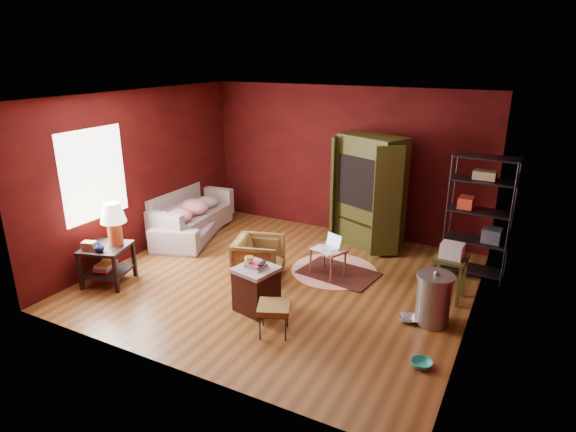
% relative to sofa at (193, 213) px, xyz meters
% --- Properties ---
extents(room, '(5.54, 5.04, 2.84)m').
position_rel_sofa_xyz_m(room, '(2.43, -0.98, 0.96)').
color(room, brown).
rests_on(room, ground).
extents(sofa, '(1.35, 2.36, 0.89)m').
position_rel_sofa_xyz_m(sofa, '(0.00, 0.00, 0.00)').
color(sofa, gray).
rests_on(sofa, ground).
extents(armchair, '(0.84, 0.87, 0.73)m').
position_rel_sofa_xyz_m(armchair, '(2.11, -1.05, -0.08)').
color(armchair, black).
rests_on(armchair, ground).
extents(pet_bowl_steel, '(0.26, 0.16, 0.25)m').
position_rel_sofa_xyz_m(pet_bowl_steel, '(4.52, -1.25, -0.32)').
color(pet_bowl_steel, '#ACAFB3').
rests_on(pet_bowl_steel, ground).
extents(pet_bowl_turquoise, '(0.24, 0.09, 0.24)m').
position_rel_sofa_xyz_m(pet_bowl_turquoise, '(4.90, -2.14, -0.32)').
color(pet_bowl_turquoise, '#28BBB4').
rests_on(pet_bowl_turquoise, ground).
extents(vase, '(0.15, 0.16, 0.14)m').
position_rel_sofa_xyz_m(vase, '(0.23, -2.45, 0.23)').
color(vase, '#0C1440').
rests_on(vase, side_table).
extents(mug, '(0.13, 0.11, 0.12)m').
position_rel_sofa_xyz_m(mug, '(2.50, -1.94, 0.31)').
color(mug, '#FFEF7C').
rests_on(mug, hamper).
extents(side_table, '(0.80, 0.80, 1.26)m').
position_rel_sofa_xyz_m(side_table, '(0.19, -2.20, 0.31)').
color(side_table, black).
rests_on(side_table, ground).
extents(sofa_cushions, '(0.95, 1.99, 0.81)m').
position_rel_sofa_xyz_m(sofa_cushions, '(-0.04, -0.05, -0.05)').
color(sofa_cushions, gray).
rests_on(sofa_cushions, sofa).
extents(hamper, '(0.61, 0.61, 0.72)m').
position_rel_sofa_xyz_m(hamper, '(2.58, -1.91, -0.12)').
color(hamper, '#3B170D').
rests_on(hamper, ground).
extents(footstool, '(0.52, 0.52, 0.41)m').
position_rel_sofa_xyz_m(footstool, '(3.08, -2.32, -0.09)').
color(footstool, black).
rests_on(footstool, ground).
extents(rug_round, '(1.84, 1.84, 0.01)m').
position_rel_sofa_xyz_m(rug_round, '(3.06, -0.27, -0.44)').
color(rug_round, '#FAE6D0').
rests_on(rug_round, ground).
extents(rug_oriental, '(1.29, 0.96, 0.01)m').
position_rel_sofa_xyz_m(rug_oriental, '(3.17, -0.34, -0.43)').
color(rug_oriental, '#4E1A14').
rests_on(rug_oriental, ground).
extents(laptop_desk, '(0.64, 0.56, 0.67)m').
position_rel_sofa_xyz_m(laptop_desk, '(3.03, -0.47, -0.03)').
color(laptop_desk, brown).
rests_on(laptop_desk, ground).
extents(tv_armoire, '(1.45, 1.19, 2.01)m').
position_rel_sofa_xyz_m(tv_armoire, '(3.14, 1.09, 0.60)').
color(tv_armoire, '#383510').
rests_on(tv_armoire, ground).
extents(wire_shelving, '(0.97, 0.46, 1.93)m').
position_rel_sofa_xyz_m(wire_shelving, '(5.07, 0.61, 0.62)').
color(wire_shelving, black).
rests_on(wire_shelving, ground).
extents(small_stand, '(0.45, 0.45, 0.85)m').
position_rel_sofa_xyz_m(small_stand, '(4.85, -0.37, 0.20)').
color(small_stand, '#383510').
rests_on(small_stand, ground).
extents(trash_can, '(0.63, 0.63, 0.75)m').
position_rel_sofa_xyz_m(trash_can, '(4.80, -1.15, -0.09)').
color(trash_can, '#98979E').
rests_on(trash_can, ground).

